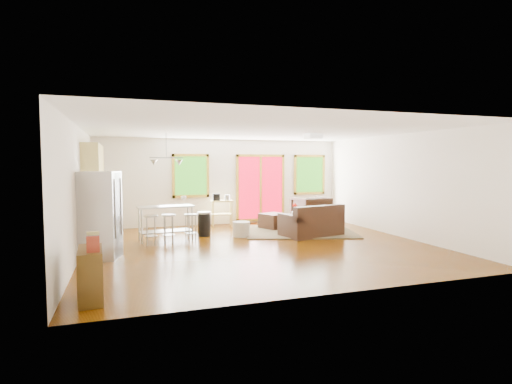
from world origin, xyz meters
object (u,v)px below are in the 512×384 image
object	(u,v)px
rug	(299,231)
ottoman	(274,221)
island	(166,217)
armchair	(311,209)
coffee_table	(302,217)
refrigerator	(101,215)
kitchen_cart	(221,204)
loveseat	(312,224)

from	to	relation	value
rug	ottoman	size ratio (longest dim) A/B	4.41
island	armchair	bearing A→B (deg)	13.19
coffee_table	island	world-z (taller)	island
rug	coffee_table	world-z (taller)	coffee_table
coffee_table	island	distance (m)	3.78
refrigerator	ottoman	bearing A→B (deg)	41.71
refrigerator	island	xyz separation A→B (m)	(1.39, 1.49, -0.28)
ottoman	kitchen_cart	distance (m)	1.66
island	refrigerator	bearing A→B (deg)	-132.85
loveseat	island	distance (m)	3.68
coffee_table	island	size ratio (longest dim) A/B	0.83
rug	armchair	bearing A→B (deg)	49.66
rug	refrigerator	world-z (taller)	refrigerator
ottoman	island	xyz separation A→B (m)	(-3.10, -0.80, 0.36)
loveseat	armchair	distance (m)	1.81
coffee_table	loveseat	bearing A→B (deg)	-98.33
loveseat	island	bearing A→B (deg)	158.16
coffee_table	kitchen_cart	world-z (taller)	kitchen_cart
loveseat	refrigerator	world-z (taller)	refrigerator
rug	kitchen_cart	xyz separation A→B (m)	(-1.80, 1.61, 0.65)
armchair	ottoman	distance (m)	1.33
refrigerator	coffee_table	bearing A→B (deg)	34.30
loveseat	kitchen_cart	bearing A→B (deg)	116.58
ottoman	kitchen_cart	xyz separation A→B (m)	(-1.33, 0.89, 0.45)
coffee_table	armchair	xyz separation A→B (m)	(0.62, 0.69, 0.11)
loveseat	ottoman	xyz separation A→B (m)	(-0.52, 1.40, -0.10)
rug	loveseat	world-z (taller)	loveseat
loveseat	ottoman	world-z (taller)	loveseat
loveseat	armchair	xyz separation A→B (m)	(0.76, 1.63, 0.16)
armchair	refrigerator	distance (m)	6.31
rug	island	xyz separation A→B (m)	(-3.57, -0.07, 0.56)
loveseat	rug	bearing A→B (deg)	81.94
rug	refrigerator	xyz separation A→B (m)	(-4.96, -1.57, 0.84)
ottoman	rug	bearing A→B (deg)	-56.99
coffee_table	ottoman	size ratio (longest dim) A/B	1.75
ottoman	refrigerator	distance (m)	5.08
ottoman	island	bearing A→B (deg)	-165.58
island	rug	bearing A→B (deg)	1.13
coffee_table	island	xyz separation A→B (m)	(-3.76, -0.34, 0.20)
rug	kitchen_cart	world-z (taller)	kitchen_cart
armchair	island	bearing A→B (deg)	8.34
armchair	kitchen_cart	bearing A→B (deg)	-18.92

